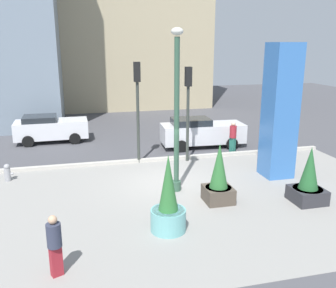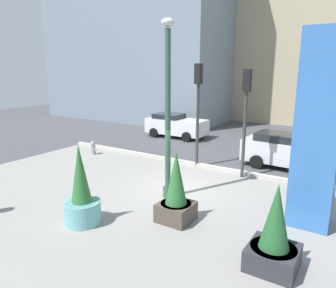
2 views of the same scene
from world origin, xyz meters
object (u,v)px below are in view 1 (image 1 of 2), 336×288
Objects in this scene: potted_plant_mid_plaza at (309,181)px; art_pillar_blue at (280,112)px; fire_hydrant at (7,173)px; pedestrian_on_sidewalk at (55,243)px; pedestrian_by_curb at (233,136)px; potted_plant_near_right at (219,179)px; traffic_light_far_side at (188,99)px; car_curb_west at (201,132)px; potted_plant_near_left at (168,204)px; lamp_post at (177,116)px; traffic_light_corner at (137,96)px; car_passing_lane at (51,128)px.

art_pillar_blue is at bearing 83.34° from potted_plant_mid_plaza.
fire_hydrant is (-10.98, 4.95, -0.45)m from potted_plant_mid_plaza.
pedestrian_by_curb reaches higher than pedestrian_on_sidewalk.
potted_plant_near_right is 0.48× the size of traffic_light_far_side.
potted_plant_mid_plaza reaches higher than car_curb_west.
traffic_light_far_side is at bearing 86.35° from potted_plant_near_right.
art_pillar_blue is 5.88m from car_curb_west.
potted_plant_near_left reaches higher than pedestrian_on_sidewalk.
car_curb_west is (1.52, 2.35, -2.25)m from traffic_light_far_side.
potted_plant_near_right is 5.45m from traffic_light_far_side.
lamp_post reaches higher than traffic_light_far_side.
traffic_light_corner is 5.02m from car_curb_west.
fire_hydrant is 0.18× the size of car_passing_lane.
pedestrian_by_curb reaches higher than car_curb_west.
art_pillar_blue is 13.15m from car_passing_lane.
traffic_light_corner reaches higher than potted_plant_near_left.
pedestrian_by_curb is (9.44, -4.75, 0.13)m from car_passing_lane.
fire_hydrant is at bearing 107.12° from pedestrian_on_sidewalk.
art_pillar_blue is 4.48m from potted_plant_near_right.
potted_plant_near_left is 9.91m from car_curb_west.
art_pillar_blue is 10.65m from pedestrian_on_sidewalk.
car_passing_lane is (-9.55, 11.29, -0.00)m from potted_plant_mid_plaza.
lamp_post is at bearing -77.70° from traffic_light_corner.
fire_hydrant is at bearing -102.74° from car_passing_lane.
car_curb_west is at bearing -20.88° from car_passing_lane.
pedestrian_by_curb is (5.33, 7.40, 0.06)m from potted_plant_near_left.
car_passing_lane is (-5.20, 9.07, -2.19)m from lamp_post.
car_curb_west reaches higher than car_passing_lane.
lamp_post is at bearing 130.56° from potted_plant_near_right.
art_pillar_blue is at bearing 32.80° from potted_plant_near_left.
art_pillar_blue is 2.56× the size of potted_plant_near_right.
art_pillar_blue is 7.14m from potted_plant_near_left.
lamp_post is 4.74m from art_pillar_blue.
potted_plant_near_left is at bearing -125.77° from pedestrian_by_curb.
potted_plant_near_left reaches higher than potted_plant_near_right.
traffic_light_far_side reaches higher than pedestrian_by_curb.
traffic_light_corner is at bearing 87.99° from potted_plant_near_left.
pedestrian_by_curb is at bearing 96.89° from art_pillar_blue.
lamp_post reaches higher than potted_plant_mid_plaza.
art_pillar_blue is 4.32m from traffic_light_far_side.
traffic_light_corner is at bearing -152.09° from car_curb_west.
car_passing_lane is at bearing 129.90° from traffic_light_corner.
art_pillar_blue reaches higher than pedestrian_by_curb.
potted_plant_near_left is 0.53× the size of car_curb_west.
pedestrian_on_sidewalk is (-5.88, -8.22, -2.18)m from traffic_light_far_side.
pedestrian_on_sidewalk is at bearing -86.48° from car_passing_lane.
potted_plant_near_left is at bearing -109.47° from lamp_post.
lamp_post is 2.78× the size of potted_plant_near_right.
potted_plant_near_right is 8.88m from fire_hydrant.
potted_plant_near_right is 0.48× the size of car_curb_west.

